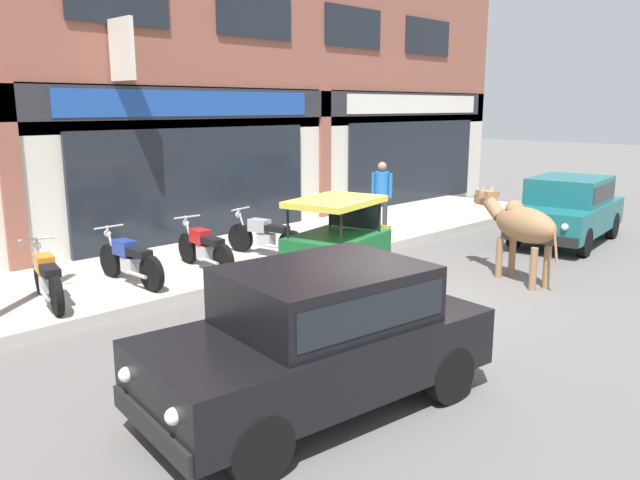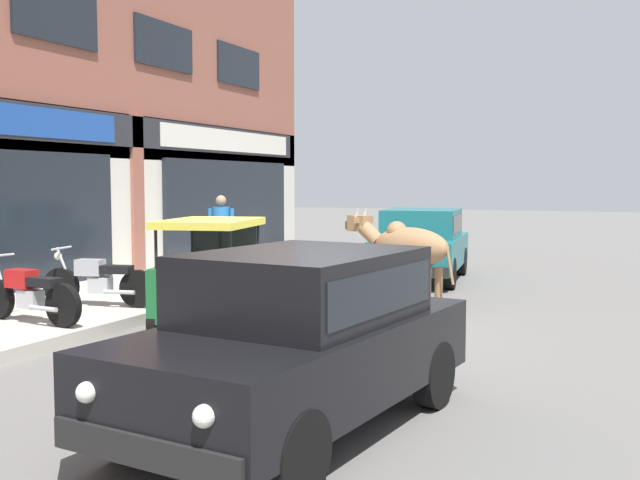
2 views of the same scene
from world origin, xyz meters
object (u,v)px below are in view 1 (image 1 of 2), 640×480
(cow, at_px, (521,224))
(motorcycle_1, at_px, (130,260))
(motorcycle_3, at_px, (265,236))
(pedestrian, at_px, (382,189))
(auto_rickshaw, at_px, (339,249))
(motorcycle_2, at_px, (204,248))
(motorcycle_0, at_px, (47,278))
(car_0, at_px, (568,206))
(car_1, at_px, (320,331))

(cow, bearing_deg, motorcycle_1, 141.38)
(motorcycle_3, height_order, pedestrian, pedestrian)
(auto_rickshaw, height_order, motorcycle_2, auto_rickshaw)
(motorcycle_1, distance_m, pedestrian, 6.24)
(motorcycle_0, height_order, motorcycle_3, same)
(car_0, distance_m, motorcycle_0, 10.69)
(auto_rickshaw, bearing_deg, motorcycle_0, 153.65)
(motorcycle_1, xyz_separation_m, pedestrian, (6.21, -0.13, 0.60))
(car_1, height_order, auto_rickshaw, auto_rickshaw)
(motorcycle_1, height_order, motorcycle_3, same)
(car_0, xyz_separation_m, car_1, (-9.43, -1.65, 0.00))
(cow, xyz_separation_m, auto_rickshaw, (-2.45, 1.97, -0.35))
(car_0, distance_m, motorcycle_3, 6.86)
(car_0, relative_size, motorcycle_0, 2.09)
(cow, relative_size, pedestrian, 1.27)
(car_1, relative_size, pedestrian, 2.34)
(car_0, bearing_deg, auto_rickshaw, 169.09)
(car_1, xyz_separation_m, motorcycle_2, (1.97, 4.85, -0.26))
(car_1, relative_size, motorcycle_3, 2.09)
(auto_rickshaw, xyz_separation_m, pedestrian, (3.53, 2.00, 0.49))
(motorcycle_2, distance_m, pedestrian, 4.88)
(auto_rickshaw, distance_m, motorcycle_1, 3.43)
(motorcycle_1, relative_size, pedestrian, 1.13)
(motorcycle_3, distance_m, pedestrian, 3.46)
(motorcycle_1, bearing_deg, motorcycle_3, -1.22)
(cow, relative_size, motorcycle_2, 1.12)
(cow, bearing_deg, motorcycle_2, 133.31)
(car_0, bearing_deg, motorcycle_2, 156.75)
(car_1, bearing_deg, pedestrian, 35.33)
(motorcycle_2, height_order, pedestrian, pedestrian)
(motorcycle_2, bearing_deg, cow, -46.69)
(car_1, height_order, motorcycle_1, car_1)
(car_0, relative_size, car_1, 1.00)
(auto_rickshaw, height_order, motorcycle_3, auto_rickshaw)
(cow, bearing_deg, car_1, -171.48)
(auto_rickshaw, bearing_deg, motorcycle_2, 123.01)
(motorcycle_0, bearing_deg, motorcycle_2, 0.22)
(motorcycle_0, xyz_separation_m, motorcycle_2, (2.74, 0.01, 0.00))
(cow, height_order, motorcycle_2, cow)
(car_0, relative_size, motorcycle_3, 2.09)
(motorcycle_0, bearing_deg, cow, -31.46)
(auto_rickshaw, height_order, motorcycle_1, auto_rickshaw)
(cow, distance_m, car_0, 3.78)
(motorcycle_0, bearing_deg, car_0, -17.38)
(cow, bearing_deg, pedestrian, 74.83)
(car_0, xyz_separation_m, motorcycle_2, (-7.46, 3.20, -0.26))
(motorcycle_0, xyz_separation_m, pedestrian, (7.58, -0.01, 0.60))
(car_1, relative_size, motorcycle_0, 2.09)
(auto_rickshaw, relative_size, motorcycle_2, 1.17)
(motorcycle_1, bearing_deg, car_1, -96.93)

